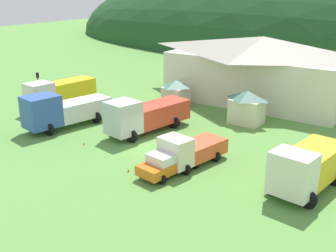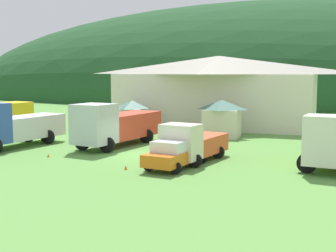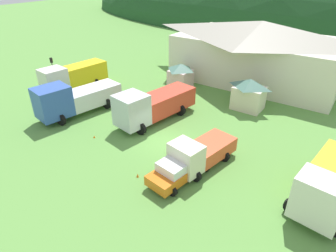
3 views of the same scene
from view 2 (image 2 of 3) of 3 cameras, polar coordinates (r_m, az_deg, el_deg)
The scene contains 12 objects.
ground_plane at distance 31.38m, azimuth -3.37°, elevation -3.50°, with size 200.00×200.00×0.00m, color #5B9342.
forested_hill_backdrop at distance 96.43m, azimuth 12.41°, elevation 3.26°, with size 141.78×60.00×38.61m, color #1E4723.
depot_building at distance 48.56m, azimuth 6.20°, elevation 4.48°, with size 20.74×12.01×7.17m.
play_shed_cream at distance 39.58m, azimuth 6.64°, elevation 0.99°, with size 3.16×2.53×3.19m.
play_shed_pink at distance 43.27m, azimuth -4.44°, elevation 1.31°, with size 2.52×2.57×2.91m.
box_truck_blue at distance 35.54m, azimuth -19.19°, elevation 0.08°, with size 4.08×8.62×3.38m.
tow_truck_silver at distance 34.52m, azimuth -6.58°, elevation 0.18°, with size 4.10×8.70×3.33m.
light_truck_cream at distance 28.62m, azimuth 2.95°, elevation -2.09°, with size 3.26×5.74×2.49m.
heavy_rig_striped at distance 28.33m, azimuth 19.73°, elevation -1.55°, with size 3.82×6.84×3.22m.
service_pickup_orange at distance 26.93m, azimuth 0.89°, elevation -3.41°, with size 2.83×5.28×1.66m.
traffic_cone_near_pickup at distance 26.57m, azimuth -5.21°, elevation -5.39°, with size 0.36×0.36×0.56m, color orange.
traffic_cone_mid_row at distance 31.30m, azimuth -14.50°, elevation -3.73°, with size 0.36×0.36×0.45m, color orange.
Camera 2 is at (12.09, -28.42, 5.56)m, focal length 49.58 mm.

